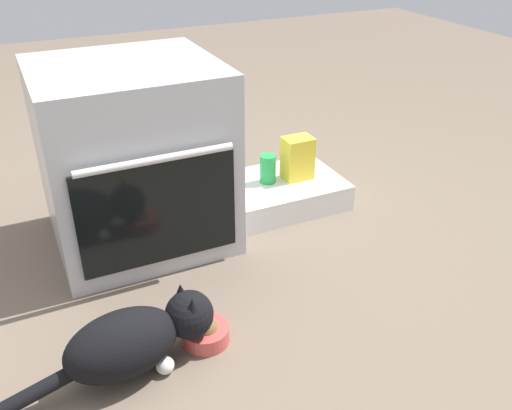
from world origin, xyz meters
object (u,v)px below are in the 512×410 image
at_px(food_bowl, 206,332).
at_px(pantry_cabinet, 281,192).
at_px(cat, 134,340).
at_px(soda_can, 268,169).
at_px(oven, 134,157).
at_px(snack_bag, 298,158).

bearing_deg(food_bowl, pantry_cabinet, 47.80).
height_order(cat, soda_can, soda_can).
xyz_separation_m(cat, soda_can, (0.74, 0.69, 0.06)).
distance_m(oven, food_bowl, 0.72).
distance_m(oven, snack_bag, 0.69).
bearing_deg(cat, food_bowl, 0.00).
xyz_separation_m(pantry_cabinet, soda_can, (-0.06, 0.01, 0.11)).
xyz_separation_m(oven, pantry_cabinet, (0.60, -0.00, -0.28)).
bearing_deg(cat, snack_bag, 30.66).
distance_m(soda_can, snack_bag, 0.13).
xyz_separation_m(food_bowl, snack_bag, (0.66, 0.64, 0.17)).
xyz_separation_m(oven, soda_can, (0.54, 0.01, -0.16)).
bearing_deg(pantry_cabinet, food_bowl, -132.20).
bearing_deg(cat, pantry_cabinet, 33.16).
relative_size(cat, snack_bag, 3.67).
bearing_deg(cat, soda_can, 35.87).
height_order(oven, snack_bag, oven).
distance_m(pantry_cabinet, cat, 1.05).
bearing_deg(oven, pantry_cabinet, -0.15).
distance_m(food_bowl, cat, 0.23).
relative_size(pantry_cabinet, food_bowl, 3.49).
distance_m(oven, cat, 0.74).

